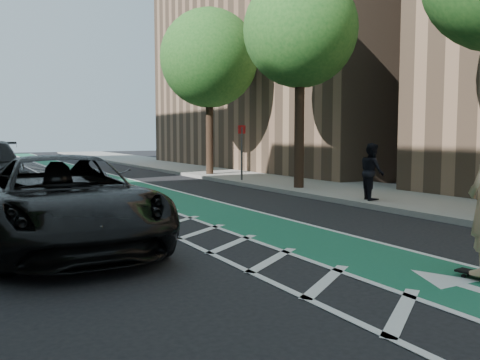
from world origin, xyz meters
TOP-DOWN VIEW (x-y plane):
  - ground at (0.00, 0.00)m, footprint 120.00×120.00m
  - bike_lane at (3.00, 10.00)m, footprint 2.00×90.00m
  - buffer_strip at (1.50, 10.00)m, footprint 1.40×90.00m
  - sidewalk_right at (9.50, 10.00)m, footprint 5.00×90.00m
  - curb_right at (7.05, 10.00)m, footprint 0.12×90.00m
  - building_right_far at (17.50, 20.00)m, footprint 14.00×22.00m
  - tree_r_c at (7.90, 8.00)m, footprint 4.20×4.20m
  - tree_r_d at (7.90, 16.00)m, footprint 4.20×4.20m
  - sign_post at (7.60, 12.00)m, footprint 0.35×0.08m
  - suv_near at (-1.28, 2.81)m, footprint 2.81×6.06m
  - pedestrian at (7.70, 4.27)m, footprint 0.92×1.01m

SIDE VIEW (x-z plane):
  - ground at x=0.00m, z-range 0.00..0.00m
  - buffer_strip at x=1.50m, z-range 0.00..0.01m
  - bike_lane at x=3.00m, z-range 0.00..0.01m
  - sidewalk_right at x=9.50m, z-range 0.00..0.15m
  - curb_right at x=7.05m, z-range 0.00..0.16m
  - suv_near at x=-1.28m, z-range 0.00..1.68m
  - pedestrian at x=7.70m, z-range 0.15..1.83m
  - sign_post at x=7.60m, z-range 0.11..2.59m
  - tree_r_c at x=7.90m, z-range 1.82..9.72m
  - tree_r_d at x=7.90m, z-range 1.82..9.72m
  - building_right_far at x=17.50m, z-range 0.00..19.00m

